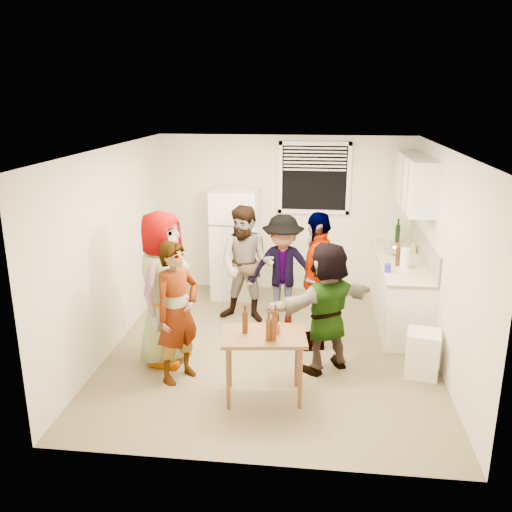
# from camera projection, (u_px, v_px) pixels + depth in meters

# --- Properties ---
(room) EXTENTS (4.00, 4.50, 2.50)m
(room) POSITION_uv_depth(u_px,v_px,m) (272.00, 349.00, 6.87)
(room) COLOR silver
(room) RESTS_ON ground
(window) EXTENTS (1.12, 0.10, 1.06)m
(window) POSITION_uv_depth(u_px,v_px,m) (314.00, 178.00, 8.39)
(window) COLOR white
(window) RESTS_ON room
(refrigerator) EXTENTS (0.70, 0.70, 1.70)m
(refrigerator) POSITION_uv_depth(u_px,v_px,m) (235.00, 243.00, 8.50)
(refrigerator) COLOR white
(refrigerator) RESTS_ON ground
(counter_lower) EXTENTS (0.60, 2.20, 0.86)m
(counter_lower) POSITION_uv_depth(u_px,v_px,m) (399.00, 291.00, 7.65)
(counter_lower) COLOR white
(counter_lower) RESTS_ON ground
(countertop) EXTENTS (0.64, 2.22, 0.04)m
(countertop) POSITION_uv_depth(u_px,v_px,m) (401.00, 261.00, 7.53)
(countertop) COLOR beige
(countertop) RESTS_ON counter_lower
(backsplash) EXTENTS (0.03, 2.20, 0.36)m
(backsplash) POSITION_uv_depth(u_px,v_px,m) (424.00, 247.00, 7.44)
(backsplash) COLOR beige
(backsplash) RESTS_ON countertop
(upper_cabinets) EXTENTS (0.34, 1.60, 0.70)m
(upper_cabinets) POSITION_uv_depth(u_px,v_px,m) (415.00, 182.00, 7.39)
(upper_cabinets) COLOR white
(upper_cabinets) RESTS_ON room
(kettle) EXTENTS (0.29, 0.26, 0.21)m
(kettle) POSITION_uv_depth(u_px,v_px,m) (396.00, 255.00, 7.72)
(kettle) COLOR silver
(kettle) RESTS_ON countertop
(paper_towel) EXTENTS (0.12, 0.12, 0.27)m
(paper_towel) POSITION_uv_depth(u_px,v_px,m) (404.00, 268.00, 7.14)
(paper_towel) COLOR white
(paper_towel) RESTS_ON countertop
(wine_bottle) EXTENTS (0.07, 0.07, 0.28)m
(wine_bottle) POSITION_uv_depth(u_px,v_px,m) (397.00, 243.00, 8.34)
(wine_bottle) COLOR black
(wine_bottle) RESTS_ON countertop
(beer_bottle_counter) EXTENTS (0.06, 0.06, 0.25)m
(beer_bottle_counter) POSITION_uv_depth(u_px,v_px,m) (397.00, 266.00, 7.23)
(beer_bottle_counter) COLOR #47230C
(beer_bottle_counter) RESTS_ON countertop
(blue_cup) EXTENTS (0.08, 0.08, 0.11)m
(blue_cup) POSITION_uv_depth(u_px,v_px,m) (387.00, 272.00, 6.98)
(blue_cup) COLOR #3124C1
(blue_cup) RESTS_ON countertop
(picture_frame) EXTENTS (0.02, 0.16, 0.13)m
(picture_frame) POSITION_uv_depth(u_px,v_px,m) (414.00, 248.00, 7.82)
(picture_frame) COLOR #E1D151
(picture_frame) RESTS_ON countertop
(trash_bin) EXTENTS (0.42, 0.42, 0.53)m
(trash_bin) POSITION_uv_depth(u_px,v_px,m) (422.00, 355.00, 6.17)
(trash_bin) COLOR white
(trash_bin) RESTS_ON ground
(serving_table) EXTENTS (0.93, 0.68, 0.73)m
(serving_table) POSITION_uv_depth(u_px,v_px,m) (264.00, 397.00, 5.78)
(serving_table) COLOR brown
(serving_table) RESTS_ON ground
(beer_bottle_table) EXTENTS (0.06, 0.06, 0.23)m
(beer_bottle_table) POSITION_uv_depth(u_px,v_px,m) (268.00, 340.00, 5.44)
(beer_bottle_table) COLOR #47230C
(beer_bottle_table) RESTS_ON serving_table
(red_cup) EXTENTS (0.08, 0.08, 0.11)m
(red_cup) POSITION_uv_depth(u_px,v_px,m) (276.00, 333.00, 5.61)
(red_cup) COLOR #BB3C1B
(red_cup) RESTS_ON serving_table
(guest_grey) EXTENTS (1.98, 1.21, 0.59)m
(guest_grey) POSITION_uv_depth(u_px,v_px,m) (167.00, 360.00, 6.59)
(guest_grey) COLOR gray
(guest_grey) RESTS_ON ground
(guest_stripe) EXTENTS (1.66, 1.39, 0.38)m
(guest_stripe) POSITION_uv_depth(u_px,v_px,m) (180.00, 378.00, 6.17)
(guest_stripe) COLOR #141933
(guest_stripe) RESTS_ON ground
(guest_back_left) EXTENTS (1.03, 1.76, 0.63)m
(guest_back_left) POSITION_uv_depth(u_px,v_px,m) (247.00, 320.00, 7.76)
(guest_back_left) COLOR brown
(guest_back_left) RESTS_ON ground
(guest_back_right) EXTENTS (1.03, 1.56, 0.57)m
(guest_back_right) POSITION_uv_depth(u_px,v_px,m) (282.00, 320.00, 7.73)
(guest_back_right) COLOR #39383D
(guest_back_right) RESTS_ON ground
(guest_black) EXTENTS (1.90, 1.31, 0.43)m
(guest_black) POSITION_uv_depth(u_px,v_px,m) (315.00, 344.00, 7.00)
(guest_black) COLOR black
(guest_black) RESTS_ON ground
(guest_orange) EXTENTS (2.07, 2.09, 0.46)m
(guest_orange) POSITION_uv_depth(u_px,v_px,m) (325.00, 368.00, 6.39)
(guest_orange) COLOR #D06749
(guest_orange) RESTS_ON ground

